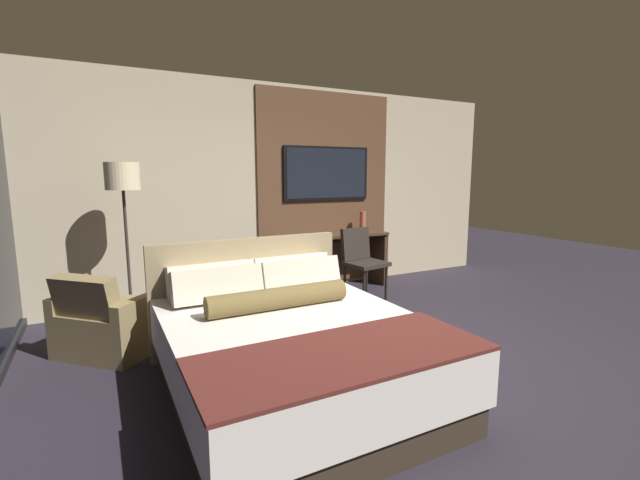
{
  "coord_description": "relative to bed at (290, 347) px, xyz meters",
  "views": [
    {
      "loc": [
        -2.21,
        -2.84,
        1.62
      ],
      "look_at": [
        -0.14,
        1.1,
        0.93
      ],
      "focal_mm": 24.0,
      "sensor_mm": 36.0,
      "label": 1
    }
  ],
  "objects": [
    {
      "name": "ground_plane",
      "position": [
        1.0,
        0.05,
        -0.34
      ],
      "size": [
        16.0,
        16.0,
        0.0
      ],
      "primitive_type": "plane",
      "color": "#28232D"
    },
    {
      "name": "wall_back_tv_panel",
      "position": [
        1.09,
        2.65,
        1.06
      ],
      "size": [
        7.2,
        0.09,
        2.8
      ],
      "color": "#BCAD8E",
      "rests_on": "ground_plane"
    },
    {
      "name": "bed",
      "position": [
        0.0,
        0.0,
        0.0
      ],
      "size": [
        1.77,
        2.16,
        1.03
      ],
      "color": "#33281E",
      "rests_on": "ground_plane"
    },
    {
      "name": "desk",
      "position": [
        1.72,
        2.38,
        0.18
      ],
      "size": [
        1.55,
        0.46,
        0.79
      ],
      "color": "#422D1E",
      "rests_on": "ground_plane"
    },
    {
      "name": "tv",
      "position": [
        1.72,
        2.57,
        1.28
      ],
      "size": [
        1.33,
        0.04,
        0.75
      ],
      "color": "black"
    },
    {
      "name": "desk_chair",
      "position": [
        1.82,
        1.81,
        0.21
      ],
      "size": [
        0.56,
        0.55,
        0.92
      ],
      "rotation": [
        0.0,
        0.0,
        0.16
      ],
      "color": "#28231E",
      "rests_on": "ground_plane"
    },
    {
      "name": "armchair_by_window",
      "position": [
        -1.15,
        1.43,
        -0.08
      ],
      "size": [
        1.1,
        1.1,
        0.78
      ],
      "rotation": [
        0.0,
        0.0,
        2.36
      ],
      "color": "olive",
      "rests_on": "ground_plane"
    },
    {
      "name": "floor_lamp",
      "position": [
        -0.95,
        2.07,
        1.12
      ],
      "size": [
        0.34,
        0.34,
        1.74
      ],
      "color": "#282623",
      "rests_on": "ground_plane"
    },
    {
      "name": "vase_tall",
      "position": [
        2.23,
        2.42,
        0.59
      ],
      "size": [
        0.08,
        0.08,
        0.29
      ],
      "color": "#B2563D",
      "rests_on": "desk"
    },
    {
      "name": "book",
      "position": [
        1.25,
        2.37,
        0.46
      ],
      "size": [
        0.23,
        0.17,
        0.03
      ],
      "color": "#332D28",
      "rests_on": "desk"
    }
  ]
}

